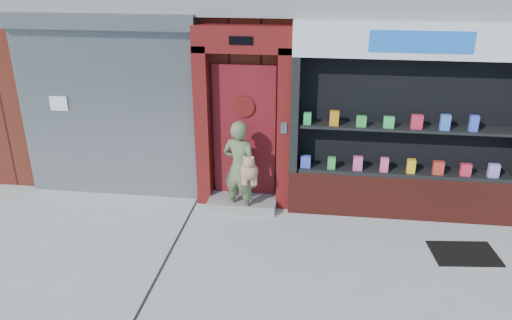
# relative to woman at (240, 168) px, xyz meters

# --- Properties ---
(ground) EXTENTS (80.00, 80.00, 0.00)m
(ground) POSITION_rel_woman_xyz_m (0.75, -1.53, -0.77)
(ground) COLOR #9E9E99
(ground) RESTS_ON ground
(shutter_bay) EXTENTS (3.10, 0.30, 3.04)m
(shutter_bay) POSITION_rel_woman_xyz_m (-2.25, 0.39, 0.95)
(shutter_bay) COLOR gray
(shutter_bay) RESTS_ON ground
(red_door_bay) EXTENTS (1.52, 0.58, 2.90)m
(red_door_bay) POSITION_rel_woman_xyz_m (0.00, 0.33, 0.68)
(red_door_bay) COLOR #5F1010
(red_door_bay) RESTS_ON ground
(pharmacy_bay) EXTENTS (3.50, 0.41, 3.00)m
(pharmacy_bay) POSITION_rel_woman_xyz_m (2.50, 0.28, 0.60)
(pharmacy_bay) COLOR maroon
(pharmacy_bay) RESTS_ON ground
(woman) EXTENTS (0.65, 0.58, 1.54)m
(woman) POSITION_rel_woman_xyz_m (0.00, 0.00, 0.00)
(woman) COLOR #5D6A45
(woman) RESTS_ON ground
(doormat) EXTENTS (0.94, 0.71, 0.02)m
(doormat) POSITION_rel_woman_xyz_m (3.26, -0.82, -0.76)
(doormat) COLOR black
(doormat) RESTS_ON ground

